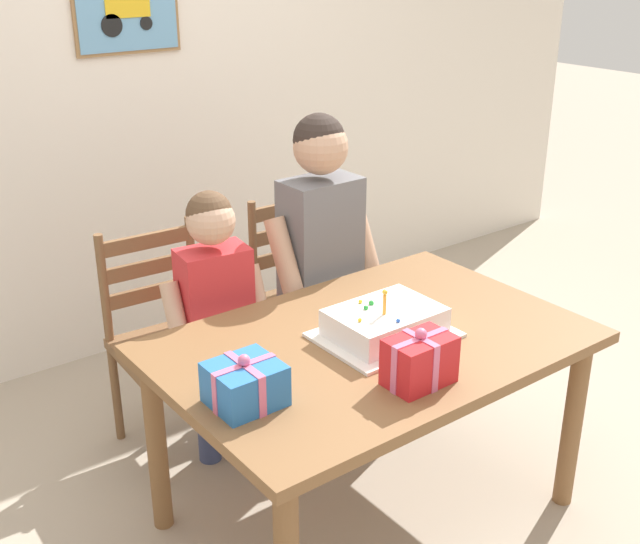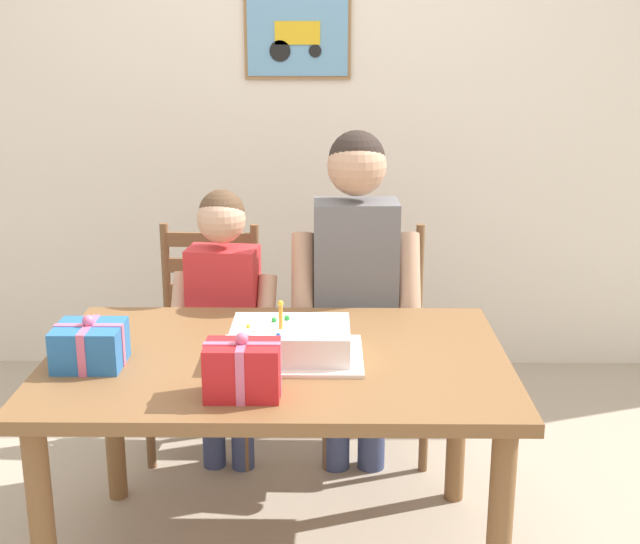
# 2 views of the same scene
# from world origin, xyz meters

# --- Properties ---
(back_wall) EXTENTS (6.40, 0.11, 2.60)m
(back_wall) POSITION_xyz_m (0.00, 1.80, 1.30)
(back_wall) COLOR silver
(back_wall) RESTS_ON ground
(dining_table) EXTENTS (1.42, 0.95, 0.72)m
(dining_table) POSITION_xyz_m (0.00, 0.00, 0.63)
(dining_table) COLOR brown
(dining_table) RESTS_ON ground
(birthday_cake) EXTENTS (0.44, 0.34, 0.19)m
(birthday_cake) POSITION_xyz_m (0.04, -0.01, 0.77)
(birthday_cake) COLOR white
(birthday_cake) RESTS_ON dining_table
(gift_box_red_large) EXTENTS (0.20, 0.19, 0.16)m
(gift_box_red_large) POSITION_xyz_m (-0.55, -0.08, 0.79)
(gift_box_red_large) COLOR #286BB7
(gift_box_red_large) RESTS_ON dining_table
(gift_box_beside_cake) EXTENTS (0.21, 0.14, 0.19)m
(gift_box_beside_cake) POSITION_xyz_m (-0.07, -0.30, 0.80)
(gift_box_beside_cake) COLOR red
(gift_box_beside_cake) RESTS_ON dining_table
(chair_left) EXTENTS (0.44, 0.44, 0.92)m
(chair_left) POSITION_xyz_m (-0.35, 0.84, 0.47)
(chair_left) COLOR brown
(chair_left) RESTS_ON ground
(chair_right) EXTENTS (0.42, 0.42, 0.92)m
(chair_right) POSITION_xyz_m (0.35, 0.84, 0.47)
(chair_right) COLOR brown
(chair_right) RESTS_ON ground
(child_older) EXTENTS (0.49, 0.27, 1.35)m
(child_older) POSITION_xyz_m (0.26, 0.63, 0.82)
(child_older) COLOR #38426B
(child_older) RESTS_ON ground
(child_younger) EXTENTS (0.42, 0.25, 1.13)m
(child_younger) POSITION_xyz_m (-0.24, 0.63, 0.68)
(child_younger) COLOR #38426B
(child_younger) RESTS_ON ground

